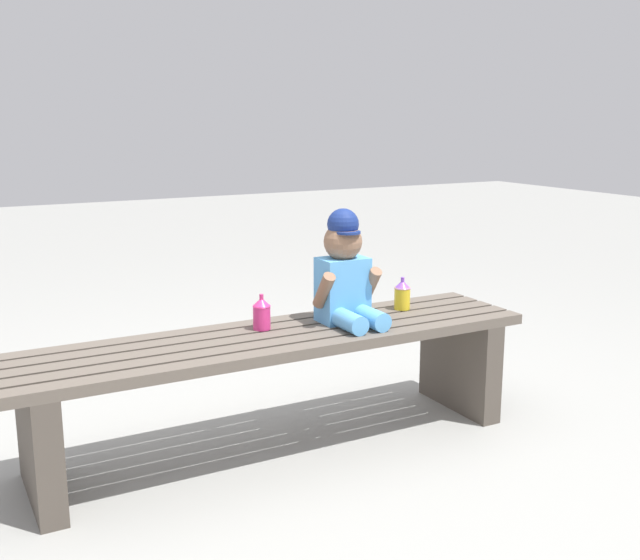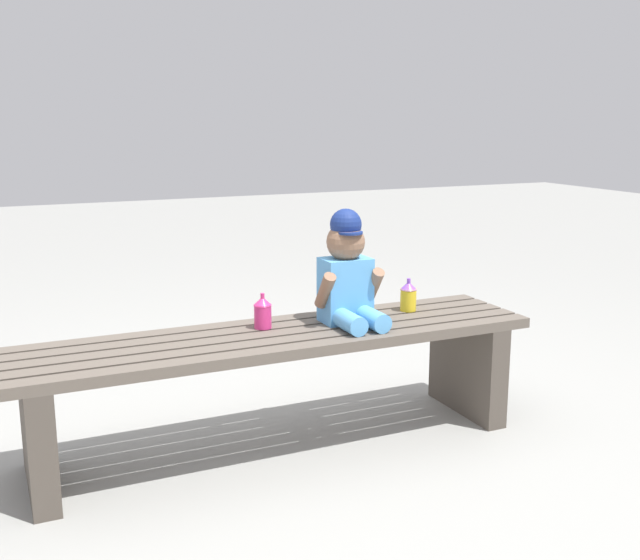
% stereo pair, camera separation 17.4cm
% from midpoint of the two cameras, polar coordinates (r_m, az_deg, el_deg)
% --- Properties ---
extents(ground_plane, '(16.00, 16.00, 0.00)m').
position_cam_midpoint_polar(ground_plane, '(2.73, -1.25, -12.30)').
color(ground_plane, '#999993').
extents(park_bench, '(1.81, 0.41, 0.41)m').
position_cam_midpoint_polar(park_bench, '(2.63, -1.28, -6.59)').
color(park_bench, '#60564C').
rests_on(park_bench, ground_plane).
extents(child_figure, '(0.23, 0.27, 0.40)m').
position_cam_midpoint_polar(child_figure, '(2.68, 3.95, 0.45)').
color(child_figure, '#59A5E5').
rests_on(child_figure, park_bench).
extents(sippy_cup_left, '(0.06, 0.06, 0.12)m').
position_cam_midpoint_polar(sippy_cup_left, '(2.63, -2.42, -2.41)').
color(sippy_cup_left, '#E5337F').
rests_on(sippy_cup_left, park_bench).
extents(sippy_cup_right, '(0.06, 0.06, 0.12)m').
position_cam_midpoint_polar(sippy_cup_right, '(2.89, 8.34, -1.18)').
color(sippy_cup_right, yellow).
rests_on(sippy_cup_right, park_bench).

